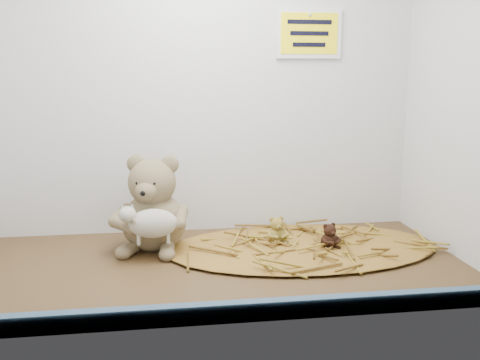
{
  "coord_description": "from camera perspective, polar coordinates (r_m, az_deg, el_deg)",
  "views": [
    {
      "loc": [
        -10.23,
        -118.56,
        44.45
      ],
      "look_at": [
        7.26,
        4.33,
        19.44
      ],
      "focal_mm": 40.0,
      "sensor_mm": 36.0,
      "label": 1
    }
  ],
  "objects": [
    {
      "name": "mini_teddy_tan",
      "position": [
        1.39,
        3.92,
        -5.19
      ],
      "size": [
        6.37,
        6.64,
        7.02
      ],
      "primitive_type": null,
      "rotation": [
        0.0,
        0.0,
        0.13
      ],
      "color": "olive",
      "rests_on": "straw_bed"
    },
    {
      "name": "alcove_shell",
      "position": [
        1.28,
        -3.59,
        11.62
      ],
      "size": [
        120.4,
        60.2,
        90.4
      ],
      "color": "#412C16",
      "rests_on": "ground"
    },
    {
      "name": "front_rail",
      "position": [
        1.0,
        -1.49,
        -13.88
      ],
      "size": [
        119.28,
        2.2,
        3.6
      ],
      "primitive_type": "cube",
      "color": "#3B5871",
      "rests_on": "shelf_floor"
    },
    {
      "name": "main_teddy",
      "position": [
        1.37,
        -9.23,
        -2.41
      ],
      "size": [
        24.37,
        25.13,
        24.27
      ],
      "primitive_type": null,
      "rotation": [
        0.0,
        0.0,
        -0.27
      ],
      "color": "#887354",
      "rests_on": "shelf_floor"
    },
    {
      "name": "toy_lamb",
      "position": [
        1.29,
        -9.25,
        -4.59
      ],
      "size": [
        15.15,
        9.25,
        9.79
      ],
      "primitive_type": null,
      "color": "beige",
      "rests_on": "main_teddy"
    },
    {
      "name": "straw_bed",
      "position": [
        1.39,
        6.65,
        -7.07
      ],
      "size": [
        69.77,
        40.51,
        1.35
      ],
      "primitive_type": "ellipsoid",
      "color": "brown",
      "rests_on": "shelf_floor"
    },
    {
      "name": "mini_teddy_brown",
      "position": [
        1.37,
        9.51,
        -5.75
      ],
      "size": [
        6.63,
        6.81,
        6.46
      ],
      "primitive_type": null,
      "rotation": [
        0.0,
        0.0,
        0.31
      ],
      "color": "black",
      "rests_on": "straw_bed"
    },
    {
      "name": "wall_sign",
      "position": [
        1.54,
        7.35,
        15.24
      ],
      "size": [
        16.0,
        1.2,
        11.0
      ],
      "primitive_type": "cube",
      "color": "yellow",
      "rests_on": "back_wall"
    }
  ]
}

